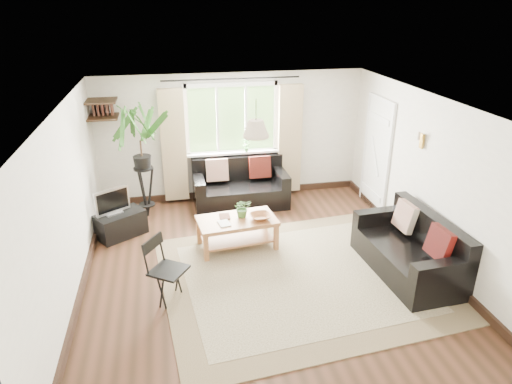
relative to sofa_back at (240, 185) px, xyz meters
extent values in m
plane|color=black|center=(-0.07, -2.26, -0.41)|extent=(5.50, 5.50, 0.00)
plane|color=white|center=(-0.07, -2.26, 1.99)|extent=(5.50, 5.50, 0.00)
cube|color=white|center=(-0.07, 0.49, 0.79)|extent=(5.00, 0.02, 2.40)
cube|color=white|center=(-0.07, -5.01, 0.79)|extent=(5.00, 0.02, 2.40)
cube|color=white|center=(-2.57, -2.26, 0.79)|extent=(0.02, 5.50, 2.40)
cube|color=white|center=(2.43, -2.26, 0.79)|extent=(0.02, 5.50, 2.40)
cube|color=beige|center=(0.42, -2.58, -0.40)|extent=(4.05, 3.57, 0.02)
cube|color=silver|center=(2.40, -0.56, 0.59)|extent=(0.06, 0.96, 2.06)
imported|color=#3C6B2B|center=(-0.21, -1.49, 0.23)|extent=(0.28, 0.25, 0.30)
imported|color=brown|center=(0.04, -1.63, 0.12)|extent=(0.35, 0.35, 0.08)
imported|color=white|center=(-0.61, -1.70, 0.09)|extent=(0.20, 0.25, 0.02)
imported|color=#563022|center=(-0.57, -1.46, 0.09)|extent=(0.16, 0.22, 0.02)
cube|color=black|center=(-2.13, -0.81, -0.20)|extent=(0.87, 0.77, 0.41)
imported|color=#2D6023|center=(0.18, 0.37, 0.66)|extent=(0.14, 0.10, 0.27)
camera|label=1|loc=(-1.25, -7.79, 3.24)|focal=32.00mm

